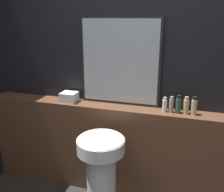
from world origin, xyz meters
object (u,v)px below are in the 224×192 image
(mirror, at_px, (120,62))
(lotion_bottle, at_px, (178,105))
(body_wash_bottle, at_px, (186,106))
(towel_stack, at_px, (69,97))
(shampoo_bottle, at_px, (165,105))
(pedestal_sink, at_px, (101,172))
(hand_soap_bottle, at_px, (194,106))
(conditioner_bottle, at_px, (171,105))

(mirror, relative_size, lotion_bottle, 5.11)
(mirror, relative_size, body_wash_bottle, 5.31)
(mirror, xyz_separation_m, towel_stack, (-0.52, -0.09, -0.38))
(mirror, height_order, shampoo_bottle, mirror)
(pedestal_sink, bearing_deg, body_wash_bottle, 33.13)
(pedestal_sink, bearing_deg, towel_stack, 138.93)
(pedestal_sink, distance_m, lotion_bottle, 0.93)
(hand_soap_bottle, bearing_deg, body_wash_bottle, 180.00)
(shampoo_bottle, xyz_separation_m, conditioner_bottle, (0.06, 0.00, 0.01))
(towel_stack, distance_m, body_wash_bottle, 1.18)
(conditioner_bottle, relative_size, hand_soap_bottle, 0.90)
(shampoo_bottle, xyz_separation_m, lotion_bottle, (0.12, -0.00, 0.01))
(mirror, distance_m, hand_soap_bottle, 0.81)
(pedestal_sink, xyz_separation_m, towel_stack, (-0.51, 0.44, 0.53))
(pedestal_sink, distance_m, towel_stack, 0.85)
(pedestal_sink, distance_m, hand_soap_bottle, 1.03)
(body_wash_bottle, height_order, hand_soap_bottle, hand_soap_bottle)
(shampoo_bottle, distance_m, lotion_bottle, 0.12)
(pedestal_sink, relative_size, conditioner_bottle, 5.46)
(towel_stack, height_order, shampoo_bottle, shampoo_bottle)
(conditioner_bottle, distance_m, body_wash_bottle, 0.13)
(mirror, height_order, lotion_bottle, mirror)
(pedestal_sink, relative_size, shampoo_bottle, 5.92)
(conditioner_bottle, bearing_deg, shampoo_bottle, 180.00)
(body_wash_bottle, bearing_deg, pedestal_sink, -146.87)
(hand_soap_bottle, bearing_deg, lotion_bottle, -180.00)
(lotion_bottle, relative_size, body_wash_bottle, 1.04)
(mirror, distance_m, conditioner_bottle, 0.64)
(mirror, bearing_deg, hand_soap_bottle, -7.19)
(hand_soap_bottle, bearing_deg, shampoo_bottle, 180.00)
(pedestal_sink, height_order, shampoo_bottle, shampoo_bottle)
(towel_stack, bearing_deg, mirror, 9.91)
(pedestal_sink, bearing_deg, lotion_bottle, 35.97)
(mirror, distance_m, lotion_bottle, 0.69)
(body_wash_bottle, bearing_deg, towel_stack, -180.00)
(pedestal_sink, height_order, mirror, mirror)
(towel_stack, xyz_separation_m, shampoo_bottle, (0.99, 0.00, 0.02))
(conditioner_bottle, bearing_deg, mirror, 170.11)
(conditioner_bottle, height_order, body_wash_bottle, body_wash_bottle)
(body_wash_bottle, bearing_deg, conditioner_bottle, -180.00)
(conditioner_bottle, bearing_deg, body_wash_bottle, 0.00)
(mirror, bearing_deg, body_wash_bottle, -7.93)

